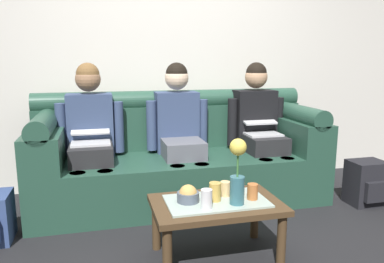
# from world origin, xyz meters

# --- Properties ---
(back_wall_patterned) EXTENTS (6.00, 0.12, 2.90)m
(back_wall_patterned) POSITION_xyz_m (0.00, 1.70, 1.45)
(back_wall_patterned) COLOR silver
(back_wall_patterned) RESTS_ON ground_plane
(couch) EXTENTS (2.50, 0.88, 0.96)m
(couch) POSITION_xyz_m (0.00, 1.17, 0.37)
(couch) COLOR #234738
(couch) RESTS_ON ground_plane
(person_left) EXTENTS (0.56, 0.67, 1.22)m
(person_left) POSITION_xyz_m (-0.76, 1.17, 0.66)
(person_left) COLOR #232326
(person_left) RESTS_ON ground_plane
(person_middle) EXTENTS (0.56, 0.67, 1.22)m
(person_middle) POSITION_xyz_m (0.00, 1.17, 0.66)
(person_middle) COLOR #595B66
(person_middle) RESTS_ON ground_plane
(person_right) EXTENTS (0.56, 0.67, 1.22)m
(person_right) POSITION_xyz_m (0.76, 1.17, 0.66)
(person_right) COLOR #232326
(person_right) RESTS_ON ground_plane
(coffee_table) EXTENTS (0.80, 0.50, 0.39)m
(coffee_table) POSITION_xyz_m (0.00, 0.09, 0.32)
(coffee_table) COLOR #47331E
(coffee_table) RESTS_ON ground_plane
(flower_vase) EXTENTS (0.10, 0.10, 0.40)m
(flower_vase) POSITION_xyz_m (0.10, 0.00, 0.59)
(flower_vase) COLOR #336672
(flower_vase) RESTS_ON coffee_table
(snack_bowl) EXTENTS (0.14, 0.14, 0.11)m
(snack_bowl) POSITION_xyz_m (-0.18, 0.11, 0.43)
(snack_bowl) COLOR #4C5666
(snack_bowl) RESTS_ON coffee_table
(cup_near_left) EXTENTS (0.06, 0.06, 0.09)m
(cup_near_left) POSITION_xyz_m (0.08, 0.15, 0.43)
(cup_near_left) COLOR #DBB77A
(cup_near_left) RESTS_ON coffee_table
(cup_near_right) EXTENTS (0.07, 0.07, 0.10)m
(cup_near_right) POSITION_xyz_m (0.22, 0.05, 0.43)
(cup_near_right) COLOR #B26633
(cup_near_right) RESTS_ON coffee_table
(cup_far_center) EXTENTS (0.07, 0.07, 0.08)m
(cup_far_center) POSITION_xyz_m (0.17, 0.18, 0.42)
(cup_far_center) COLOR #B26633
(cup_far_center) RESTS_ON coffee_table
(cup_far_left) EXTENTS (0.07, 0.07, 0.12)m
(cup_far_left) POSITION_xyz_m (-0.01, 0.08, 0.44)
(cup_far_left) COLOR gold
(cup_far_left) RESTS_ON coffee_table
(cup_far_right) EXTENTS (0.07, 0.07, 0.11)m
(cup_far_right) POSITION_xyz_m (-0.10, -0.02, 0.44)
(cup_far_right) COLOR silver
(cup_far_right) RESTS_ON coffee_table
(backpack_right) EXTENTS (0.30, 0.28, 0.38)m
(backpack_right) POSITION_xyz_m (1.55, 0.63, 0.19)
(backpack_right) COLOR black
(backpack_right) RESTS_ON ground_plane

